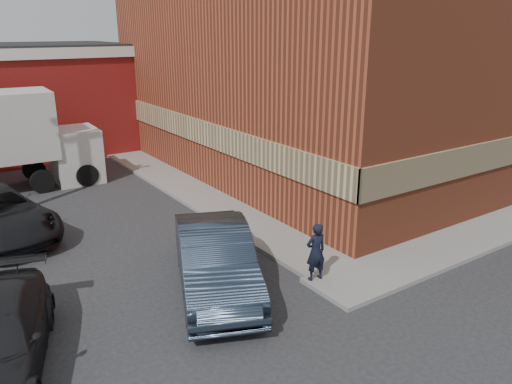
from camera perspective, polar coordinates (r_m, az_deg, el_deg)
ground at (r=13.66m, az=6.65°, el=-9.65°), size 90.00×90.00×0.00m
brick_building at (r=24.52m, az=8.53°, el=14.11°), size 14.25×18.25×9.36m
sidewalk_south at (r=18.63m, az=26.40°, el=-3.53°), size 16.00×1.80×0.12m
sidewalk_west at (r=20.96m, az=-8.24°, el=0.55°), size 1.80×18.00×0.12m
man at (r=12.98m, az=6.84°, el=-6.80°), size 0.61×0.45×1.56m
sedan at (r=12.66m, az=-4.67°, el=-7.71°), size 3.58×5.37×1.67m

